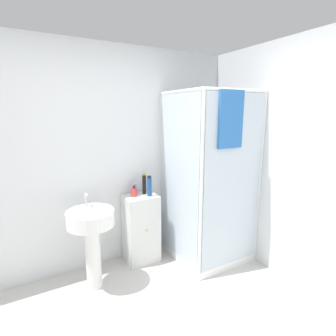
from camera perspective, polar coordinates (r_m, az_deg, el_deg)
wall_back at (r=3.03m, az=-15.66°, el=1.60°), size 6.40×0.06×2.50m
shower_enclosure at (r=3.25m, az=8.47°, el=-10.16°), size 0.86×0.89×2.01m
vanity_cabinet at (r=3.24m, az=-5.90°, el=-12.91°), size 0.38×0.34×0.82m
sink at (r=2.78m, az=-16.33°, el=-13.03°), size 0.46×0.46×0.96m
soap_dispenser at (r=3.05m, az=-7.42°, el=-5.21°), size 0.06×0.06×0.13m
shampoo_bottle_tall_black at (r=3.13m, az=-5.20°, el=-3.41°), size 0.05×0.05×0.25m
shampoo_bottle_blue at (r=3.03m, az=-4.08°, el=-3.98°), size 0.05×0.05×0.24m
lotion_bottle_white at (r=3.14m, az=-7.13°, el=-4.54°), size 0.05×0.05×0.15m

